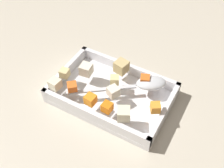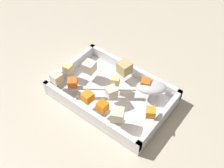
{
  "view_description": "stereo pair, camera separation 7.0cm",
  "coord_description": "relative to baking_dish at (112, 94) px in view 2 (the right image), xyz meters",
  "views": [
    {
      "loc": [
        -0.22,
        0.41,
        0.57
      ],
      "look_at": [
        0.01,
        -0.0,
        0.06
      ],
      "focal_mm": 43.95,
      "sensor_mm": 36.0,
      "label": 1
    },
    {
      "loc": [
        -0.28,
        0.37,
        0.57
      ],
      "look_at": [
        0.01,
        -0.0,
        0.06
      ],
      "focal_mm": 43.95,
      "sensor_mm": 36.0,
      "label": 2
    }
  ],
  "objects": [
    {
      "name": "ground_plane",
      "position": [
        -0.01,
        0.0,
        -0.01
      ],
      "size": [
        4.0,
        4.0,
        0.0
      ],
      "primitive_type": "plane",
      "color": "#BCB29E"
    },
    {
      "name": "baking_dish",
      "position": [
        0.0,
        0.0,
        0.0
      ],
      "size": [
        0.31,
        0.2,
        0.05
      ],
      "color": "silver",
      "rests_on": "ground_plane"
    },
    {
      "name": "carrot_chunk_near_spoon",
      "position": [
        0.02,
        0.07,
        0.04
      ],
      "size": [
        0.03,
        0.03,
        0.02
      ],
      "primitive_type": "cube",
      "rotation": [
        0.0,
        0.0,
        6.2
      ],
      "color": "orange",
      "rests_on": "baking_dish"
    },
    {
      "name": "carrot_chunk_corner_ne",
      "position": [
        -0.07,
        -0.05,
        0.04
      ],
      "size": [
        0.03,
        0.03,
        0.02
      ],
      "primitive_type": "cube",
      "rotation": [
        0.0,
        0.0,
        3.51
      ],
      "color": "orange",
      "rests_on": "baking_dish"
    },
    {
      "name": "carrot_chunk_back_center",
      "position": [
        -0.13,
        0.02,
        0.04
      ],
      "size": [
        0.03,
        0.03,
        0.02
      ],
      "primitive_type": "cube",
      "rotation": [
        0.0,
        0.0,
        2.13
      ],
      "color": "orange",
      "rests_on": "baking_dish"
    },
    {
      "name": "carrot_chunk_center",
      "position": [
        0.08,
        0.06,
        0.04
      ],
      "size": [
        0.03,
        0.03,
        0.02
      ],
      "primitive_type": "cube",
      "rotation": [
        0.0,
        0.0,
        0.72
      ],
      "color": "orange",
      "rests_on": "baking_dish"
    },
    {
      "name": "carrot_chunk_near_right",
      "position": [
        -0.03,
        0.07,
        0.04
      ],
      "size": [
        0.02,
        0.02,
        0.02
      ],
      "primitive_type": "cube",
      "rotation": [
        0.0,
        0.0,
        3.07
      ],
      "color": "orange",
      "rests_on": "baking_dish"
    },
    {
      "name": "potato_chunk_front_center",
      "position": [
        0.0,
        -0.01,
        0.04
      ],
      "size": [
        0.03,
        0.03,
        0.02
      ],
      "primitive_type": "cube",
      "rotation": [
        0.0,
        0.0,
        0.48
      ],
      "color": "#E0CC89",
      "rests_on": "baking_dish"
    },
    {
      "name": "potato_chunk_under_handle",
      "position": [
        0.13,
        0.07,
        0.04
      ],
      "size": [
        0.03,
        0.03,
        0.03
      ],
      "primitive_type": "cube",
      "rotation": [
        0.0,
        0.0,
        6.18
      ],
      "color": "beige",
      "rests_on": "baking_dish"
    },
    {
      "name": "potato_chunk_corner_nw",
      "position": [
        0.13,
        0.03,
        0.04
      ],
      "size": [
        0.03,
        0.03,
        0.02
      ],
      "primitive_type": "cube",
      "rotation": [
        0.0,
        0.0,
        0.15
      ],
      "color": "#E0CC89",
      "rests_on": "baking_dish"
    },
    {
      "name": "potato_chunk_near_left",
      "position": [
        -0.07,
        0.07,
        0.05
      ],
      "size": [
        0.04,
        0.04,
        0.03
      ],
      "primitive_type": "cube",
      "rotation": [
        0.0,
        0.0,
        3.62
      ],
      "color": "beige",
      "rests_on": "baking_dish"
    },
    {
      "name": "potato_chunk_heap_top",
      "position": [
        0.01,
        -0.06,
        0.05
      ],
      "size": [
        0.04,
        0.04,
        0.03
      ],
      "primitive_type": "cube",
      "rotation": [
        0.0,
        0.0,
        4.52
      ],
      "color": "tan",
      "rests_on": "baking_dish"
    },
    {
      "name": "parsnip_chunk_mid_left",
      "position": [
        0.08,
        -0.01,
        0.05
      ],
      "size": [
        0.03,
        0.03,
        0.03
      ],
      "primitive_type": "cube",
      "rotation": [
        0.0,
        0.0,
        0.11
      ],
      "color": "silver",
      "rests_on": "baking_dish"
    },
    {
      "name": "parsnip_chunk_heap_side",
      "position": [
        -0.02,
        0.02,
        0.04
      ],
      "size": [
        0.03,
        0.03,
        0.03
      ],
      "primitive_type": "cube",
      "rotation": [
        0.0,
        0.0,
        5.82
      ],
      "color": "silver",
      "rests_on": "baking_dish"
    },
    {
      "name": "serving_spoon",
      "position": [
        -0.07,
        -0.04,
        0.04
      ],
      "size": [
        0.22,
        0.18,
        0.02
      ],
      "rotation": [
        0.0,
        0.0,
        0.63
      ],
      "color": "silver",
      "rests_on": "baking_dish"
    }
  ]
}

